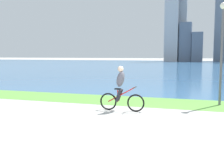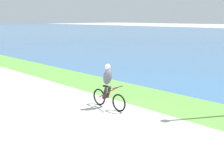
{
  "view_description": "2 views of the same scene",
  "coord_description": "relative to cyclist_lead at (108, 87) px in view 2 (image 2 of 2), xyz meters",
  "views": [
    {
      "loc": [
        1.83,
        -8.76,
        2.14
      ],
      "look_at": [
        -1.37,
        0.91,
        1.05
      ],
      "focal_mm": 44.47,
      "sensor_mm": 36.0,
      "label": 1
    },
    {
      "loc": [
        6.23,
        -5.74,
        3.37
      ],
      "look_at": [
        -1.35,
        1.67,
        0.83
      ],
      "focal_mm": 44.27,
      "sensor_mm": 36.0,
      "label": 2
    }
  ],
  "objects": [
    {
      "name": "ground_plane",
      "position": [
        1.12,
        -1.23,
        -0.84
      ],
      "size": [
        300.0,
        300.0,
        0.0
      ],
      "primitive_type": "plane",
      "color": "#9E9E99"
    },
    {
      "name": "grass_strip_bayside",
      "position": [
        1.12,
        2.3,
        -0.84
      ],
      "size": [
        120.0,
        2.67,
        0.01
      ],
      "primitive_type": "cube",
      "color": "#59933D",
      "rests_on": "ground"
    },
    {
      "name": "cyclist_lead",
      "position": [
        0.0,
        0.0,
        0.0
      ],
      "size": [
        1.75,
        0.52,
        1.71
      ],
      "color": "black",
      "rests_on": "ground"
    }
  ]
}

